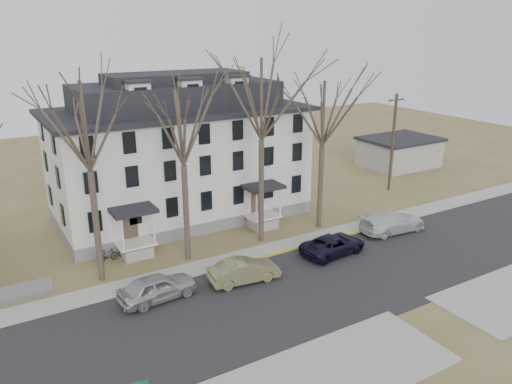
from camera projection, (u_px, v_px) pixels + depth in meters
ground at (333, 302)px, 29.47m from camera, size 120.00×120.00×0.00m
main_road at (312, 288)px, 31.10m from camera, size 120.00×10.00×0.04m
far_sidewalk at (262, 252)px, 36.00m from camera, size 120.00×2.00×0.08m
yellow_curb at (325, 242)px, 37.69m from camera, size 14.00×0.25×0.06m
boarding_house at (180, 154)px, 41.45m from camera, size 20.80×12.36×12.05m
distant_building at (399, 152)px, 57.88m from camera, size 8.50×6.50×3.35m
tree_far_left at (85, 120)px, 28.87m from camera, size 8.40×8.40×13.72m
tree_mid_left at (182, 123)px, 32.01m from camera, size 7.80×7.80×12.74m
tree_center at (262, 94)px, 34.46m from camera, size 9.00×9.00×14.70m
tree_mid_right at (324, 109)px, 37.60m from camera, size 7.80×7.80×12.74m
utility_pole_far at (393, 141)px, 48.33m from camera, size 2.00×0.28×9.50m
car_silver at (157, 288)px, 29.48m from camera, size 4.88×2.34×1.61m
car_tan at (244, 271)px, 31.59m from camera, size 4.71×2.06×1.50m
car_navy at (333, 245)px, 35.49m from camera, size 5.20×2.73×1.40m
car_white at (392, 222)px, 39.34m from camera, size 5.72×2.62×1.62m
bicycle_left at (132, 251)px, 35.12m from camera, size 1.97×1.14×0.98m
bicycle_right at (108, 256)px, 34.33m from camera, size 1.61×0.66×0.94m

